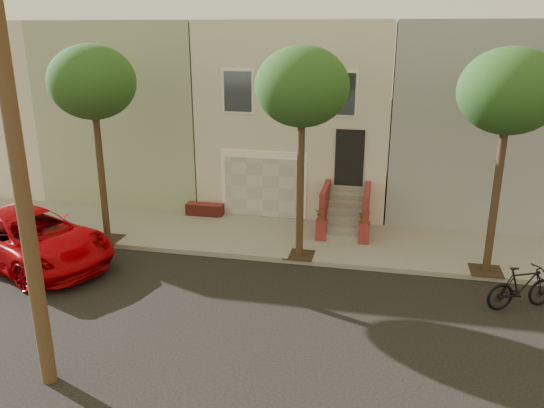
# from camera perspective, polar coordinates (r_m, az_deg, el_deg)

# --- Properties ---
(ground) EXTENTS (90.00, 90.00, 0.00)m
(ground) POSITION_cam_1_polar(r_m,az_deg,el_deg) (13.82, -4.03, -11.85)
(ground) COLOR black
(ground) RESTS_ON ground
(sidewalk) EXTENTS (40.00, 3.70, 0.15)m
(sidewalk) POSITION_cam_1_polar(r_m,az_deg,el_deg) (18.48, 0.54, -3.58)
(sidewalk) COLOR gray
(sidewalk) RESTS_ON ground
(house_row) EXTENTS (33.10, 11.70, 7.00)m
(house_row) POSITION_cam_1_polar(r_m,az_deg,el_deg) (23.16, 3.53, 9.95)
(house_row) COLOR beige
(house_row) RESTS_ON sidewalk
(tree_left) EXTENTS (2.70, 2.57, 6.30)m
(tree_left) POSITION_cam_1_polar(r_m,az_deg,el_deg) (17.87, -18.36, 11.93)
(tree_left) COLOR #2D2116
(tree_left) RESTS_ON sidewalk
(tree_mid) EXTENTS (2.70, 2.57, 6.30)m
(tree_mid) POSITION_cam_1_polar(r_m,az_deg,el_deg) (15.67, 3.17, 12.06)
(tree_mid) COLOR #2D2116
(tree_mid) RESTS_ON sidewalk
(tree_right) EXTENTS (2.70, 2.57, 6.30)m
(tree_right) POSITION_cam_1_polar(r_m,az_deg,el_deg) (15.77, 23.67, 10.65)
(tree_right) COLOR #2D2116
(tree_right) RESTS_ON sidewalk
(pickup_truck) EXTENTS (6.41, 4.74, 1.62)m
(pickup_truck) POSITION_cam_1_polar(r_m,az_deg,el_deg) (18.04, -24.13, -3.28)
(pickup_truck) COLOR #A80007
(pickup_truck) RESTS_ON ground
(motorcycle) EXTENTS (1.99, 1.31, 1.17)m
(motorcycle) POSITION_cam_1_polar(r_m,az_deg,el_deg) (15.36, 24.76, -7.95)
(motorcycle) COLOR black
(motorcycle) RESTS_ON ground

